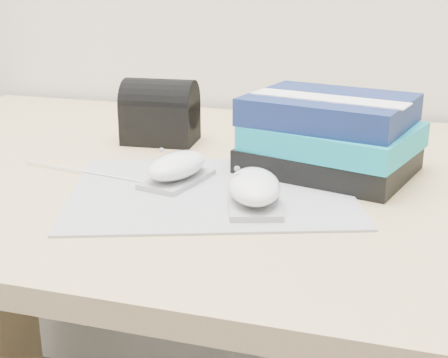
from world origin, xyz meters
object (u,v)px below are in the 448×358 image
(mouse_rear, at_px, (177,168))
(mouse_front, at_px, (254,189))
(desk, at_px, (319,303))
(book_stack, at_px, (330,135))
(pouch, at_px, (160,112))

(mouse_rear, height_order, mouse_front, mouse_front)
(desk, relative_size, book_stack, 5.96)
(desk, relative_size, pouch, 12.64)
(book_stack, bearing_deg, desk, 103.26)
(mouse_front, relative_size, pouch, 1.02)
(mouse_rear, height_order, pouch, pouch)
(mouse_rear, bearing_deg, mouse_front, -24.45)
(desk, bearing_deg, pouch, 169.80)
(mouse_rear, distance_m, pouch, 0.23)
(mouse_rear, bearing_deg, pouch, 118.09)
(desk, relative_size, mouse_front, 12.37)
(desk, height_order, mouse_front, mouse_front)
(desk, height_order, pouch, pouch)
(desk, distance_m, mouse_rear, 0.35)
(mouse_front, bearing_deg, book_stack, 68.23)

